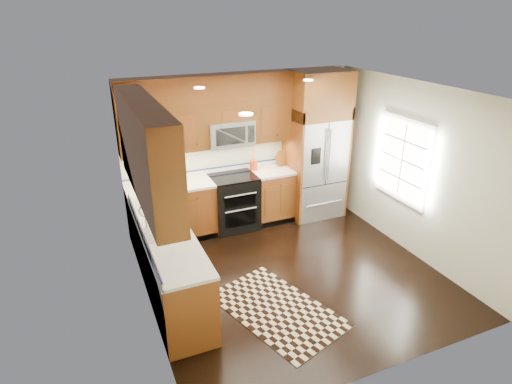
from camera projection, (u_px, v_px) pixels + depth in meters
name	position (u px, v px, depth m)	size (l,w,h in m)	color
ground	(291.00, 273.00, 6.20)	(4.00, 4.00, 0.00)	black
wall_back	(240.00, 149.00, 7.37)	(4.00, 0.02, 2.60)	silver
wall_left	(141.00, 217.00, 4.96)	(0.02, 4.00, 2.60)	silver
wall_right	(412.00, 170.00, 6.40)	(0.02, 4.00, 2.60)	silver
window	(403.00, 160.00, 6.53)	(0.04, 1.10, 1.30)	white
base_cabinets	(190.00, 234.00, 6.33)	(2.85, 3.00, 0.90)	brown
countertop	(195.00, 201.00, 6.29)	(2.86, 3.01, 0.04)	white
upper_cabinets	(185.00, 127.00, 5.90)	(2.85, 3.00, 1.15)	brown
range	(234.00, 202.00, 7.33)	(0.76, 0.67, 0.95)	black
microwave	(230.00, 133.00, 6.97)	(0.76, 0.40, 0.42)	#B2B2B7
refrigerator	(316.00, 146.00, 7.52)	(0.98, 0.75, 2.60)	#B2B2B7
sink_faucet	(162.00, 228.00, 5.37)	(0.54, 0.44, 0.37)	#B2B2B7
rug	(277.00, 309.00, 5.44)	(1.01, 1.68, 0.01)	black
knife_block	(167.00, 176.00, 6.90)	(0.10, 0.13, 0.25)	tan
utensil_crock	(254.00, 163.00, 7.39)	(0.18, 0.18, 0.38)	#B33316
cutting_board	(283.00, 165.00, 7.63)	(0.29, 0.29, 0.02)	brown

